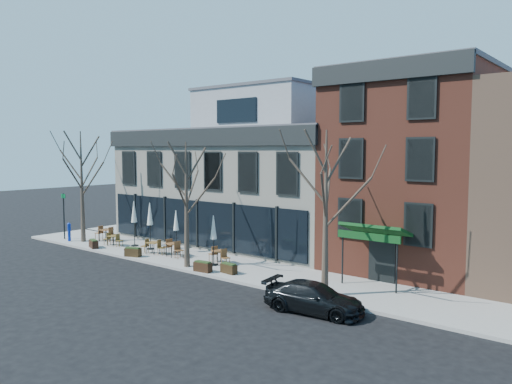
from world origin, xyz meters
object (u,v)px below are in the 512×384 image
Objects in this scene: call_box at (69,231)px; parked_sedan at (314,298)px; umbrella_0 at (134,214)px; cafe_set_0 at (106,234)px.

parked_sedan is at bearing -5.44° from call_box.
umbrella_0 reaches higher than call_box.
call_box is 2.64m from cafe_set_0.
parked_sedan is 20.43m from cafe_set_0.
call_box is 0.44× the size of umbrella_0.
umbrella_0 is (3.20, 0.09, 1.67)m from cafe_set_0.
call_box is 5.70m from umbrella_0.
cafe_set_0 is at bearing 72.52° from parked_sedan.
call_box is at bearing -161.08° from umbrella_0.
cafe_set_0 is at bearing 40.24° from call_box.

